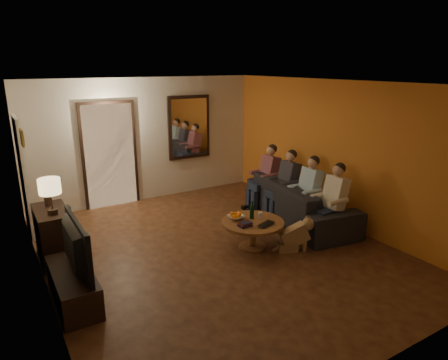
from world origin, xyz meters
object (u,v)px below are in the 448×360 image
tv_stand (73,286)px  person_c (286,186)px  laptop (269,225)px  person_d (267,179)px  coffee_table (253,234)px  wine_bottle (252,210)px  dog (294,234)px  dresser (54,235)px  person_b (307,195)px  bowl (236,217)px  table_lamp (51,196)px  tv (68,247)px  person_a (332,204)px  sofa (300,201)px

tv_stand → person_c: (4.14, 0.92, 0.39)m
laptop → person_d: bearing=34.7°
coffee_table → laptop: (0.10, -0.28, 0.24)m
person_c → wine_bottle: (-1.30, -0.72, 0.01)m
dog → wine_bottle: size_ratio=1.81×
dresser → coffee_table: size_ratio=0.91×
person_b → person_c: bearing=90.0°
person_c → wine_bottle: 1.49m
person_b → bowl: bearing=-179.9°
coffee_table → laptop: size_ratio=3.04×
person_c → bowl: person_c is taller
person_d → coffee_table: 2.00m
table_lamp → dog: (3.28, -1.42, -0.80)m
dresser → bowl: bearing=-20.5°
tv_stand → person_d: person_d is taller
tv → person_a: person_a is taller
table_lamp → wine_bottle: (2.84, -0.88, -0.47)m
coffee_table → table_lamp: bearing=160.7°
person_a → sofa: bearing=83.7°
sofa → wine_bottle: bearing=116.5°
tv_stand → person_d: size_ratio=1.03×
person_b → dog: person_b is taller
sofa → bowl: 1.66m
table_lamp → sofa: size_ratio=0.21×
sofa → person_b: 0.39m
dresser → tv_stand: 1.30m
sofa → person_d: (-0.10, 0.90, 0.22)m
dresser → dog: dresser is taller
tv_stand → person_b: 4.17m
dresser → wine_bottle: 3.05m
person_a → person_b: bearing=90.0°
sofa → laptop: bearing=130.5°
person_d → laptop: bearing=-126.2°
table_lamp → bowl: table_lamp is taller
tv_stand → person_b: person_b is taller
sofa → dog: sofa is taller
wine_bottle → dog: bearing=-51.0°
bowl → sofa: bearing=10.5°
table_lamp → sofa: table_lamp is taller
tv_stand → person_d: (4.14, 1.52, 0.39)m
dog → laptop: (-0.39, 0.16, 0.18)m
person_b → coffee_table: size_ratio=1.20×
dresser → laptop: 3.25m
person_a → wine_bottle: (-1.30, 0.48, 0.01)m
tv_stand → sofa: size_ratio=0.48×
dog → person_c: bearing=77.4°
tv → person_b: bearing=-85.6°
person_d → wine_bottle: person_d is taller
person_b → bowl: 1.53m
laptop → tv: bearing=157.3°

